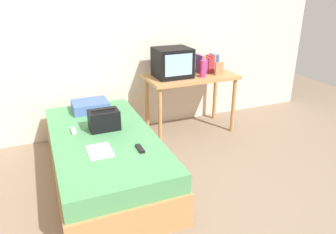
% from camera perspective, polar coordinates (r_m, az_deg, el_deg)
% --- Properties ---
extents(ground_plane, '(8.00, 8.00, 0.00)m').
position_cam_1_polar(ground_plane, '(3.07, 8.52, -14.98)').
color(ground_plane, '#84705B').
extents(wall_back, '(5.20, 0.10, 2.60)m').
position_cam_1_polar(wall_back, '(4.30, -4.53, 14.97)').
color(wall_back, beige).
rests_on(wall_back, ground).
extents(bed, '(1.00, 2.00, 0.48)m').
position_cam_1_polar(bed, '(3.34, -11.06, -6.94)').
color(bed, '#B27F4C').
rests_on(bed, ground).
extents(desk, '(1.16, 0.60, 0.77)m').
position_cam_1_polar(desk, '(4.20, 4.01, 6.05)').
color(desk, '#B27F4C').
rests_on(desk, ground).
extents(tv, '(0.44, 0.39, 0.36)m').
position_cam_1_polar(tv, '(4.05, 0.79, 9.59)').
color(tv, black).
rests_on(tv, desk).
extents(water_bottle, '(0.08, 0.08, 0.21)m').
position_cam_1_polar(water_bottle, '(4.08, 6.17, 8.44)').
color(water_bottle, '#E53372').
rests_on(water_bottle, desk).
extents(book_row, '(0.26, 0.17, 0.24)m').
position_cam_1_polar(book_row, '(4.32, 6.93, 9.29)').
color(book_row, '#7A3D89').
rests_on(book_row, desk).
extents(picture_frame, '(0.11, 0.02, 0.17)m').
position_cam_1_polar(picture_frame, '(4.21, 9.00, 8.43)').
color(picture_frame, '#9E754C').
rests_on(picture_frame, desk).
extents(pillow, '(0.40, 0.32, 0.11)m').
position_cam_1_polar(pillow, '(3.87, -13.55, 1.91)').
color(pillow, '#4766AD').
rests_on(pillow, bed).
extents(handbag, '(0.30, 0.20, 0.22)m').
position_cam_1_polar(handbag, '(3.32, -11.22, -0.50)').
color(handbag, black).
rests_on(handbag, bed).
extents(magazine, '(0.21, 0.29, 0.01)m').
position_cam_1_polar(magazine, '(2.93, -11.94, -5.90)').
color(magazine, white).
rests_on(magazine, bed).
extents(remote_dark, '(0.04, 0.16, 0.02)m').
position_cam_1_polar(remote_dark, '(2.90, -4.97, -5.56)').
color(remote_dark, black).
rests_on(remote_dark, bed).
extents(remote_silver, '(0.04, 0.14, 0.02)m').
position_cam_1_polar(remote_silver, '(3.37, -16.34, -2.33)').
color(remote_silver, '#B7B7BC').
rests_on(remote_silver, bed).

